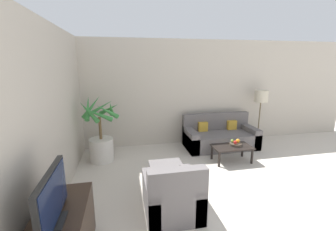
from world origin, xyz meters
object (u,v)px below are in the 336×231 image
at_px(orange_fruit, 238,141).
at_px(armchair, 172,196).
at_px(potted_palm, 101,139).
at_px(coffee_table, 232,148).
at_px(ottoman, 166,174).
at_px(television, 52,198).
at_px(sofa_loveseat, 220,137).
at_px(apple_green, 232,141).
at_px(floor_lamp, 261,99).
at_px(fruit_bowl, 235,144).
at_px(apple_red, 235,142).

xyz_separation_m(orange_fruit, armchair, (-1.82, -1.50, -0.17)).
relative_size(potted_palm, orange_fruit, 16.59).
distance_m(coffee_table, ottoman, 1.71).
height_order(television, coffee_table, television).
height_order(sofa_loveseat, armchair, armchair).
bearing_deg(sofa_loveseat, coffee_table, -97.59).
distance_m(television, armchair, 1.64).
xyz_separation_m(sofa_loveseat, ottoman, (-1.70, -1.52, -0.08)).
relative_size(coffee_table, apple_green, 12.40).
height_order(floor_lamp, fruit_bowl, floor_lamp).
distance_m(orange_fruit, ottoman, 1.89).
relative_size(television, floor_lamp, 0.56).
height_order(floor_lamp, armchair, floor_lamp).
bearing_deg(apple_green, armchair, -137.80).
relative_size(sofa_loveseat, orange_fruit, 20.54).
distance_m(television, orange_fruit, 3.88).
height_order(television, apple_green, television).
relative_size(fruit_bowl, armchair, 0.31).
xyz_separation_m(potted_palm, apple_red, (2.85, -0.61, -0.06)).
bearing_deg(armchair, orange_fruit, 39.51).
height_order(fruit_bowl, ottoman, fruit_bowl).
relative_size(television, coffee_table, 0.95).
height_order(television, sofa_loveseat, television).
relative_size(television, apple_green, 11.75).
relative_size(apple_red, ottoman, 0.13).
height_order(fruit_bowl, orange_fruit, orange_fruit).
relative_size(television, apple_red, 10.54).
distance_m(coffee_table, apple_red, 0.15).
distance_m(television, sofa_loveseat, 4.42).
bearing_deg(potted_palm, orange_fruit, -10.57).
relative_size(apple_green, orange_fruit, 0.78).
relative_size(fruit_bowl, ottoman, 0.45).
xyz_separation_m(fruit_bowl, ottoman, (-1.68, -0.67, -0.19)).
distance_m(coffee_table, armchair, 2.20).
height_order(armchair, ottoman, armchair).
bearing_deg(coffee_table, apple_green, 63.11).
bearing_deg(floor_lamp, orange_fruit, -139.84).
bearing_deg(potted_palm, sofa_loveseat, 5.57).
bearing_deg(sofa_loveseat, potted_palm, -174.43).
height_order(fruit_bowl, apple_red, apple_red).
relative_size(coffee_table, apple_red, 11.13).
relative_size(television, fruit_bowl, 3.05).
relative_size(apple_red, armchair, 0.09).
xyz_separation_m(sofa_loveseat, coffee_table, (-0.12, -0.88, 0.03)).
relative_size(potted_palm, ottoman, 2.51).
xyz_separation_m(potted_palm, orange_fruit, (2.94, -0.55, -0.06)).
bearing_deg(coffee_table, apple_red, -6.74).
relative_size(sofa_loveseat, armchair, 2.15).
bearing_deg(television, ottoman, 48.90).
height_order(apple_green, ottoman, apple_green).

